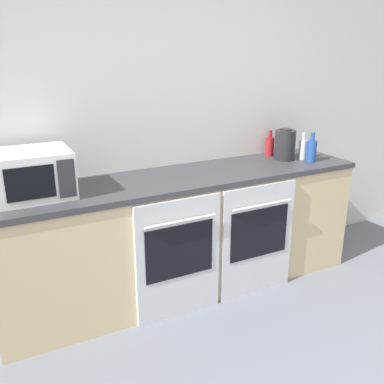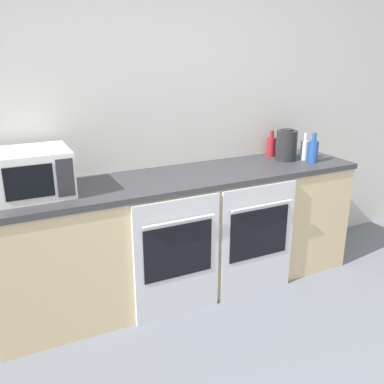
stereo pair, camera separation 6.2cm
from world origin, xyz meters
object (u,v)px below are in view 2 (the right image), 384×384
object	(u,v)px
oven_left	(178,258)
bottle_red	(271,146)
oven_right	(258,240)
microwave	(32,173)
bottle_blue	(313,151)
kettle	(286,145)
bottle_clear	(305,149)

from	to	relation	value
oven_left	bottle_red	world-z (taller)	bottle_red
oven_right	bottle_red	distance (m)	0.88
oven_right	microwave	world-z (taller)	microwave
bottle_blue	kettle	distance (m)	0.21
bottle_red	bottle_clear	bearing A→B (deg)	-52.52
microwave	kettle	bearing A→B (deg)	0.41
bottle_clear	oven_right	bearing A→B (deg)	-154.92
microwave	bottle_red	bearing A→B (deg)	5.23
bottle_blue	bottle_red	bearing A→B (deg)	119.51
microwave	bottle_red	size ratio (longest dim) A/B	2.07
microwave	kettle	distance (m)	1.93
oven_right	microwave	distance (m)	1.60
oven_right	kettle	distance (m)	0.84
bottle_blue	kettle	world-z (taller)	kettle
oven_right	bottle_clear	world-z (taller)	bottle_clear
bottle_red	bottle_blue	bearing A→B (deg)	-60.49
oven_right	bottle_clear	bearing A→B (deg)	25.08
oven_left	kettle	size ratio (longest dim) A/B	3.38
bottle_red	bottle_clear	size ratio (longest dim) A/B	1.00
bottle_red	kettle	bearing A→B (deg)	-79.91
microwave	kettle	world-z (taller)	microwave
oven_left	bottle_red	distance (m)	1.32
microwave	kettle	size ratio (longest dim) A/B	1.78
microwave	bottle_clear	bearing A→B (deg)	-1.23
bottle_blue	kettle	bearing A→B (deg)	134.50
bottle_blue	bottle_clear	world-z (taller)	bottle_blue
kettle	microwave	bearing A→B (deg)	-179.59
oven_right	bottle_clear	xyz separation A→B (m)	(0.62, 0.29, 0.55)
oven_right	oven_left	bearing A→B (deg)	180.00
bottle_clear	kettle	distance (m)	0.15
bottle_red	oven_right	bearing A→B (deg)	-131.71
bottle_red	bottle_blue	distance (m)	0.36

